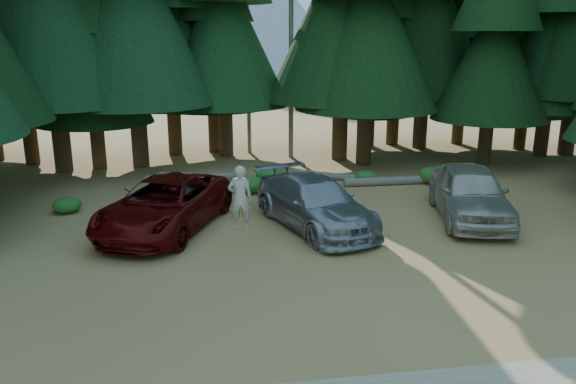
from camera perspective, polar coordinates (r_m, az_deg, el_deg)
name	(u,v)px	position (r m, az deg, el deg)	size (l,w,h in m)	color
ground	(346,270)	(15.22, 5.96, -7.92)	(160.00, 160.00, 0.00)	olive
forest_belt_north	(274,155)	(29.34, -1.41, 3.73)	(36.00, 7.00, 22.00)	black
snag_front	(291,36)	(28.32, 0.31, 15.53)	(0.24, 0.24, 12.00)	#6C6656
snag_back	(248,57)	(29.59, -4.10, 13.56)	(0.20, 0.20, 10.00)	#6C6656
red_pickup	(165,204)	(18.40, -12.40, -1.23)	(2.77, 6.01, 1.67)	#530707
silver_minivan_center	(315,203)	(18.24, 2.76, -1.12)	(2.26, 5.55, 1.61)	#999BA0
silver_minivan_right	(470,193)	(19.98, 18.00, -0.06)	(2.17, 5.38, 1.83)	#B7B2A2
frisbee_player	(240,198)	(16.05, -4.89, -0.59)	(0.72, 0.49, 1.91)	beige
log_left	(196,177)	(24.54, -9.33, 1.51)	(0.30, 0.30, 4.27)	#6C6656
log_mid	(334,176)	(24.44, 4.66, 1.60)	(0.30, 0.30, 3.63)	#6C6656
log_right	(407,180)	(24.13, 12.01, 1.19)	(0.35, 0.35, 5.45)	#6C6656
shrub_far_left	(67,205)	(21.33, -21.55, -1.22)	(1.00, 1.00, 0.55)	#1D5A1B
shrub_left	(148,195)	(21.56, -14.07, -0.34)	(1.09, 1.09, 0.60)	#1D5A1B
shrub_center_left	(270,175)	(23.89, -1.86, 1.76)	(1.20, 1.20, 0.66)	#1D5A1B
shrub_center_right	(252,185)	(22.40, -3.69, 0.73)	(1.11, 1.11, 0.61)	#1D5A1B
shrub_right	(366,176)	(24.16, 7.93, 1.59)	(0.92, 0.92, 0.51)	#1D5A1B
shrub_far_right	(433,175)	(24.51, 14.56, 1.66)	(1.26, 1.26, 0.69)	#1D5A1B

